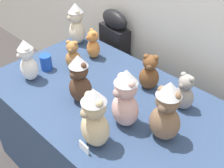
# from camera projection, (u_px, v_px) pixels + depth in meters

# --- Properties ---
(display_table) EXTENTS (1.62, 0.93, 0.76)m
(display_table) POSITION_uv_depth(u_px,v_px,m) (112.00, 142.00, 1.93)
(display_table) COLOR navy
(display_table) RESTS_ON ground_plane
(instrument_case) EXTENTS (0.29, 0.16, 1.00)m
(instrument_case) POSITION_uv_depth(u_px,v_px,m) (114.00, 63.00, 2.51)
(instrument_case) COLOR black
(instrument_case) RESTS_ON ground_plane
(teddy_bear_chestnut) EXTENTS (0.16, 0.15, 0.25)m
(teddy_bear_chestnut) POSITION_uv_depth(u_px,v_px,m) (149.00, 73.00, 1.73)
(teddy_bear_chestnut) COLOR brown
(teddy_bear_chestnut) RESTS_ON display_table
(teddy_bear_cream) EXTENTS (0.19, 0.17, 0.33)m
(teddy_bear_cream) POSITION_uv_depth(u_px,v_px,m) (77.00, 24.00, 2.18)
(teddy_bear_cream) COLOR beige
(teddy_bear_cream) RESTS_ON display_table
(teddy_bear_snow) EXTENTS (0.15, 0.14, 0.29)m
(teddy_bear_snow) POSITION_uv_depth(u_px,v_px,m) (28.00, 61.00, 1.79)
(teddy_bear_snow) COLOR white
(teddy_bear_snow) RESTS_ON display_table
(teddy_bear_mocha) EXTENTS (0.18, 0.16, 0.35)m
(teddy_bear_mocha) POSITION_uv_depth(u_px,v_px,m) (166.00, 112.00, 1.36)
(teddy_bear_mocha) COLOR #7F6047
(teddy_bear_mocha) RESTS_ON display_table
(teddy_bear_ash) EXTENTS (0.13, 0.12, 0.23)m
(teddy_bear_ash) POSITION_uv_depth(u_px,v_px,m) (184.00, 93.00, 1.58)
(teddy_bear_ash) COLOR gray
(teddy_bear_ash) RESTS_ON display_table
(teddy_bear_sand) EXTENTS (0.17, 0.15, 0.35)m
(teddy_bear_sand) POSITION_uv_depth(u_px,v_px,m) (94.00, 118.00, 1.33)
(teddy_bear_sand) COLOR #CCB78E
(teddy_bear_sand) RESTS_ON display_table
(teddy_bear_caramel) EXTENTS (0.14, 0.14, 0.22)m
(teddy_bear_caramel) POSITION_uv_depth(u_px,v_px,m) (73.00, 56.00, 1.91)
(teddy_bear_caramel) COLOR #B27A42
(teddy_bear_caramel) RESTS_ON display_table
(teddy_bear_ginger) EXTENTS (0.14, 0.13, 0.22)m
(teddy_bear_ginger) POSITION_uv_depth(u_px,v_px,m) (93.00, 45.00, 2.03)
(teddy_bear_ginger) COLOR #D17F3D
(teddy_bear_ginger) RESTS_ON display_table
(teddy_bear_blush) EXTENTS (0.18, 0.16, 0.35)m
(teddy_bear_blush) POSITION_uv_depth(u_px,v_px,m) (125.00, 99.00, 1.44)
(teddy_bear_blush) COLOR beige
(teddy_bear_blush) RESTS_ON display_table
(teddy_bear_cocoa) EXTENTS (0.16, 0.14, 0.32)m
(teddy_bear_cocoa) POSITION_uv_depth(u_px,v_px,m) (80.00, 80.00, 1.60)
(teddy_bear_cocoa) COLOR #4C3323
(teddy_bear_cocoa) RESTS_ON display_table
(party_cup_blue) EXTENTS (0.08, 0.08, 0.11)m
(party_cup_blue) POSITION_uv_depth(u_px,v_px,m) (46.00, 62.00, 1.93)
(party_cup_blue) COLOR blue
(party_cup_blue) RESTS_ON display_table
(name_card_front_left) EXTENTS (0.07, 0.01, 0.05)m
(name_card_front_left) POSITION_uv_depth(u_px,v_px,m) (84.00, 147.00, 1.37)
(name_card_front_left) COLOR white
(name_card_front_left) RESTS_ON display_table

